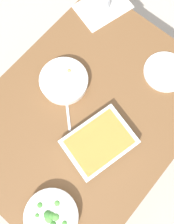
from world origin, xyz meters
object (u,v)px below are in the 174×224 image
(drink_cup, at_px, (103,2))
(spoon_by_stew, at_px, (67,108))
(broccoli_bowl, at_px, (51,216))
(stew_bowl, at_px, (64,81))
(baking_dish, at_px, (99,142))
(side_plate, at_px, (165,72))
(spoon_spare, at_px, (111,8))

(drink_cup, xyz_separation_m, spoon_by_stew, (-0.55, -0.23, -0.03))
(broccoli_bowl, xyz_separation_m, drink_cup, (0.96, 0.51, 0.01))
(drink_cup, relative_size, spoon_by_stew, 0.60)
(broccoli_bowl, relative_size, spoon_by_stew, 1.63)
(broccoli_bowl, height_order, spoon_by_stew, broccoli_bowl)
(stew_bowl, xyz_separation_m, spoon_by_stew, (-0.09, -0.10, -0.03))
(spoon_by_stew, bearing_deg, broccoli_bowl, -146.13)
(stew_bowl, height_order, baking_dish, same)
(side_plate, xyz_separation_m, spoon_spare, (0.11, 0.45, -0.00))
(side_plate, height_order, spoon_spare, side_plate)
(spoon_by_stew, height_order, spoon_spare, same)
(stew_bowl, xyz_separation_m, drink_cup, (0.47, 0.14, 0.01))
(stew_bowl, height_order, spoon_spare, stew_bowl)
(stew_bowl, height_order, spoon_by_stew, stew_bowl)
(drink_cup, relative_size, spoon_spare, 0.52)
(broccoli_bowl, distance_m, baking_dish, 0.37)
(side_plate, distance_m, spoon_by_stew, 0.53)
(stew_bowl, xyz_separation_m, side_plate, (0.37, -0.35, -0.03))
(spoon_spare, bearing_deg, spoon_by_stew, -161.23)
(spoon_by_stew, bearing_deg, stew_bowl, 47.74)
(baking_dish, bearing_deg, spoon_by_stew, 81.61)
(broccoli_bowl, height_order, side_plate, broccoli_bowl)
(stew_bowl, xyz_separation_m, spoon_spare, (0.49, 0.10, -0.03))
(drink_cup, height_order, side_plate, drink_cup)
(stew_bowl, height_order, drink_cup, drink_cup)
(broccoli_bowl, relative_size, side_plate, 1.06)
(side_plate, height_order, spoon_by_stew, side_plate)
(spoon_spare, bearing_deg, stew_bowl, -168.51)
(spoon_spare, bearing_deg, baking_dish, -145.32)
(drink_cup, distance_m, side_plate, 0.49)
(broccoli_bowl, relative_size, drink_cup, 2.74)
(broccoli_bowl, xyz_separation_m, spoon_spare, (0.98, 0.47, -0.03))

